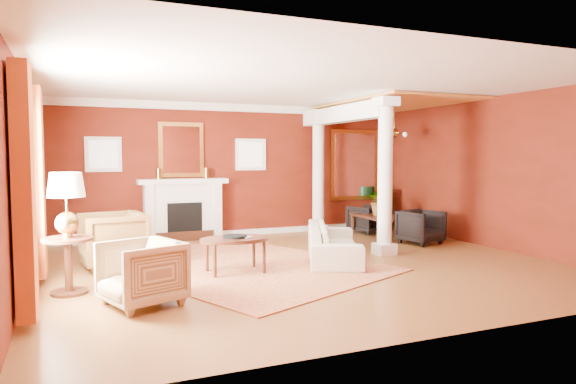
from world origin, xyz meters
name	(u,v)px	position (x,y,z in m)	size (l,w,h in m)	color
ground	(305,266)	(0.00, 0.00, 0.00)	(8.00, 8.00, 0.00)	brown
room_shell	(305,140)	(0.00, 0.00, 2.02)	(8.04, 7.04, 2.92)	maroon
fireplace	(183,209)	(-1.30, 3.32, 0.65)	(1.85, 0.42, 1.29)	white
overmantel_mirror	(181,150)	(-1.30, 3.45, 1.90)	(0.95, 0.07, 1.15)	gold
flank_window_left	(103,154)	(-2.85, 3.46, 1.80)	(0.70, 0.07, 0.70)	white
flank_window_right	(251,155)	(0.25, 3.46, 1.80)	(0.70, 0.07, 0.70)	white
left_window	(30,185)	(-3.89, -0.60, 1.42)	(0.21, 2.55, 2.60)	white
column_front	(385,175)	(1.70, 0.30, 1.43)	(0.36, 0.36, 2.80)	white
column_back	(318,171)	(1.70, 3.00, 1.43)	(0.36, 0.36, 2.80)	white
header_beam	(342,114)	(1.70, 1.90, 2.62)	(0.30, 3.20, 0.32)	white
amber_ceiling	(394,103)	(2.85, 1.75, 2.87)	(2.30, 3.40, 0.04)	#D88C3F
dining_mirror	(354,165)	(2.90, 3.45, 1.55)	(1.30, 0.07, 1.70)	gold
chandelier	(394,133)	(2.90, 1.80, 2.25)	(0.60, 0.62, 0.75)	olive
crown_trim	(240,108)	(0.00, 3.46, 2.82)	(8.00, 0.08, 0.16)	white
base_trim	(241,232)	(0.00, 3.46, 0.06)	(8.00, 0.08, 0.12)	white
rug	(240,265)	(-0.98, 0.38, 0.01)	(3.29, 4.39, 0.02)	maroon
sofa	(334,236)	(0.62, 0.20, 0.41)	(2.09, 0.61, 0.82)	beige
armchair_leopard	(113,237)	(-2.87, 1.04, 0.49)	(0.94, 0.88, 0.97)	black
armchair_stripe	(141,270)	(-2.70, -1.26, 0.42)	(0.83, 0.77, 0.85)	#C9B186
coffee_table	(235,241)	(-1.19, -0.08, 0.49)	(1.07, 1.07, 0.54)	black
coffee_book	(241,231)	(-1.13, -0.16, 0.65)	(0.16, 0.02, 0.22)	black
side_table	(67,212)	(-3.50, -0.38, 1.06)	(0.62, 0.62, 1.56)	black
dining_table	(380,220)	(2.69, 1.96, 0.39)	(1.40, 0.49, 0.78)	black
dining_chair_near	(421,225)	(3.01, 0.98, 0.37)	(0.73, 0.68, 0.75)	black
dining_chair_far	(366,218)	(2.79, 2.69, 0.35)	(0.68, 0.64, 0.70)	black
green_urn	(385,213)	(3.50, 3.00, 0.39)	(0.42, 0.42, 1.01)	#164521
potted_plant	(381,190)	(2.64, 1.88, 1.04)	(0.59, 0.65, 0.51)	#26591E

